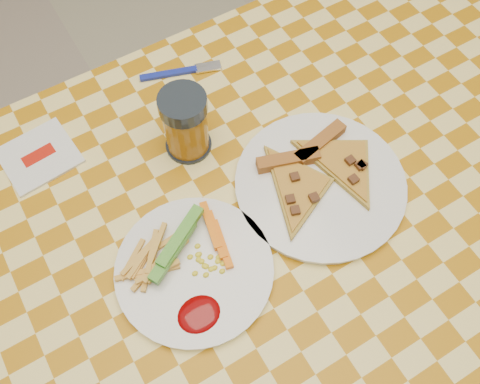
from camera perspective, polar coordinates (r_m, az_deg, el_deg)
name	(u,v)px	position (r m, az deg, el deg)	size (l,w,h in m)	color
ground	(254,344)	(1.55, 1.49, -15.88)	(8.00, 8.00, 0.00)	#BBA896
table	(263,252)	(0.89, 2.51, -6.40)	(1.28, 0.88, 0.76)	white
plate_left	(194,270)	(0.80, -4.88, -8.32)	(0.23, 0.23, 0.01)	white
plate_right	(320,185)	(0.87, 8.53, 0.76)	(0.27, 0.27, 0.01)	white
fries_veggies	(183,260)	(0.79, -6.07, -7.24)	(0.19, 0.18, 0.04)	#E8C249
pizza_slices	(318,172)	(0.86, 8.27, 2.07)	(0.26, 0.23, 0.02)	#B49537
drink_glass	(186,124)	(0.86, -5.83, 7.22)	(0.08, 0.08, 0.13)	black
napkin	(39,156)	(0.95, -20.65, 3.61)	(0.13, 0.12, 0.01)	silver
fork	(182,71)	(1.00, -6.24, 12.67)	(0.15, 0.06, 0.01)	navy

